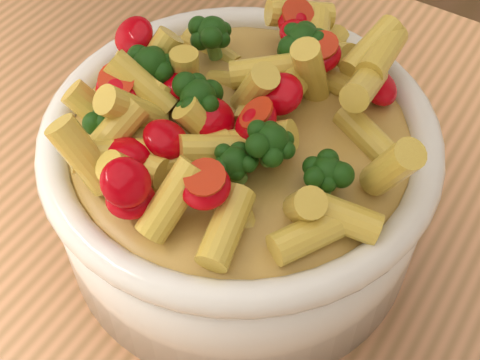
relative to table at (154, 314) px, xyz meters
The scene contains 3 objects.
table is the anchor object (origin of this frame).
serving_bowl 0.18m from the table, 47.88° to the left, with size 0.26×0.26×0.11m.
pasta_salad 0.24m from the table, 47.88° to the left, with size 0.21×0.21×0.05m.
Camera 1 is at (0.21, -0.19, 1.32)m, focal length 50.00 mm.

